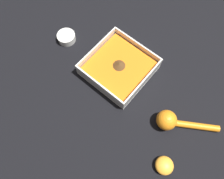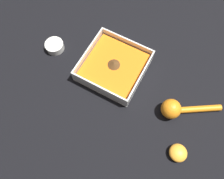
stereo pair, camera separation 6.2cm
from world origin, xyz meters
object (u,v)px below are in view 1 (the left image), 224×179
Objects in this scene: spice_bowl at (67,37)px; lemon_half at (164,165)px; square_dish at (119,68)px; lemon_squeezer at (172,121)px.

spice_bowl is 0.63m from lemon_half.
square_dish is 0.39m from lemon_half.
lemon_squeezer reaches higher than spice_bowl.
spice_bowl is at bearing 6.22° from square_dish.
square_dish is 1.16× the size of lemon_squeezer.
spice_bowl is (0.26, 0.03, -0.01)m from square_dish.
lemon_half is (-0.61, 0.16, 0.00)m from spice_bowl.
lemon_half is (-0.07, 0.14, -0.01)m from lemon_squeezer.
lemon_half is (-0.35, 0.18, -0.00)m from square_dish.
lemon_squeezer is (-0.54, 0.02, 0.02)m from spice_bowl.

